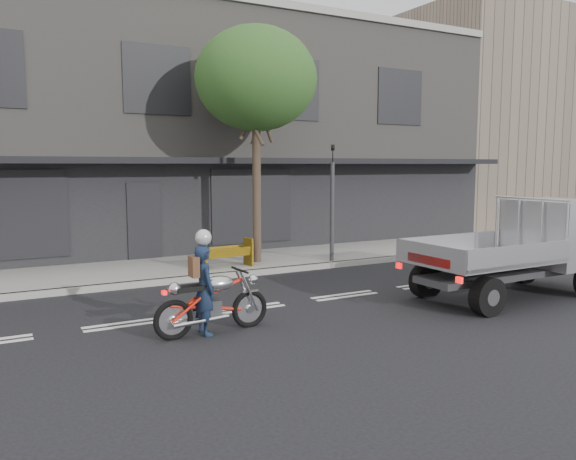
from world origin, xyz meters
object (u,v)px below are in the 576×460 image
at_px(motorcycle, 213,301).
at_px(construction_barrier, 229,254).
at_px(street_tree, 256,80).
at_px(flatbed_ute, 543,238).
at_px(rider, 204,290).
at_px(traffic_light_pole, 332,209).

bearing_deg(motorcycle, construction_barrier, 61.52).
height_order(street_tree, flatbed_ute, street_tree).
distance_m(street_tree, construction_barrier, 4.90).
height_order(rider, flatbed_ute, flatbed_ute).
height_order(traffic_light_pole, rider, traffic_light_pole).
relative_size(traffic_light_pole, construction_barrier, 2.44).
relative_size(street_tree, traffic_light_pole, 1.93).
relative_size(traffic_light_pole, motorcycle, 1.63).
distance_m(rider, flatbed_ute, 8.01).
bearing_deg(street_tree, construction_barrier, -151.16).
bearing_deg(construction_barrier, motorcycle, -115.25).
relative_size(traffic_light_pole, rider, 2.23).
distance_m(motorcycle, construction_barrier, 5.33).
height_order(motorcycle, rider, rider).
bearing_deg(traffic_light_pole, construction_barrier, 175.76).
distance_m(traffic_light_pole, motorcycle, 7.17).
distance_m(street_tree, traffic_light_pole, 4.23).
height_order(traffic_light_pole, flatbed_ute, traffic_light_pole).
relative_size(traffic_light_pole, flatbed_ute, 0.73).
height_order(traffic_light_pole, motorcycle, traffic_light_pole).
distance_m(traffic_light_pole, flatbed_ute, 5.72).
relative_size(street_tree, construction_barrier, 4.71).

